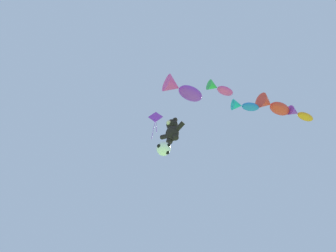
% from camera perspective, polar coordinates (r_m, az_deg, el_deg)
% --- Properties ---
extents(teddy_bear_kite, '(1.76, 0.78, 1.79)m').
position_cam_1_polar(teddy_bear_kite, '(14.68, 0.91, -1.03)').
color(teddy_bear_kite, black).
extents(soccer_ball_kite, '(0.84, 0.83, 0.77)m').
position_cam_1_polar(soccer_ball_kite, '(13.78, -0.93, -4.96)').
color(soccer_ball_kite, white).
extents(fish_kite_violet, '(1.73, 2.58, 1.10)m').
position_cam_1_polar(fish_kite_violet, '(15.52, 3.01, 7.94)').
color(fish_kite_violet, purple).
extents(fish_kite_magenta, '(1.25, 1.80, 0.69)m').
position_cam_1_polar(fish_kite_magenta, '(16.58, 11.07, 8.00)').
color(fish_kite_magenta, '#E53F9E').
extents(fish_kite_cobalt, '(1.56, 1.73, 0.70)m').
position_cam_1_polar(fish_kite_cobalt, '(17.12, 16.18, 4.21)').
color(fish_kite_cobalt, blue).
extents(fish_kite_crimson, '(1.72, 2.47, 1.05)m').
position_cam_1_polar(fish_kite_crimson, '(18.27, 21.85, 4.14)').
color(fish_kite_crimson, red).
extents(fish_kite_tangerine, '(1.30, 2.04, 0.67)m').
position_cam_1_polar(fish_kite_tangerine, '(19.37, 26.72, 2.30)').
color(fish_kite_tangerine, orange).
extents(diamond_kite, '(0.85, 0.74, 2.89)m').
position_cam_1_polar(diamond_kite, '(19.01, -2.77, 1.52)').
color(diamond_kite, purple).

